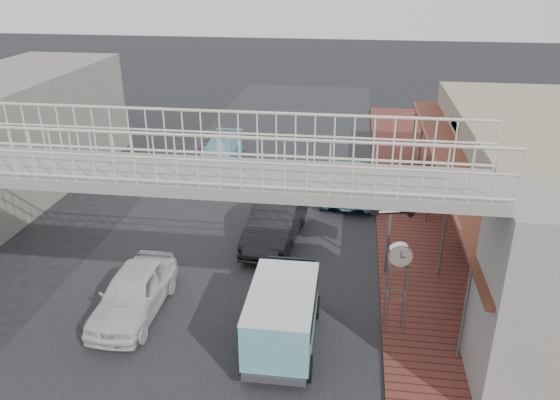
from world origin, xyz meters
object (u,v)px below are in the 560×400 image
(motorcycle_near, at_px, (418,203))
(arrow_sign, at_px, (416,200))
(white_hatchback, at_px, (133,292))
(street_clock, at_px, (400,259))
(angkot_far, at_px, (221,150))
(motorcycle_far, at_px, (424,192))
(angkot_van, at_px, (283,309))
(dark_sedan, at_px, (276,222))
(angkot_curb, at_px, (352,179))

(motorcycle_near, relative_size, arrow_sign, 0.48)
(white_hatchback, xyz_separation_m, street_clock, (7.42, 0.13, 1.62))
(street_clock, bearing_deg, white_hatchback, 176.82)
(white_hatchback, relative_size, arrow_sign, 1.27)
(angkot_far, distance_m, motorcycle_far, 10.70)
(angkot_van, height_order, arrow_sign, arrow_sign)
(angkot_van, xyz_separation_m, motorcycle_near, (4.32, 8.90, -0.67))
(white_hatchback, bearing_deg, dark_sedan, 56.20)
(angkot_far, xyz_separation_m, street_clock, (8.06, -13.15, 1.70))
(white_hatchback, bearing_deg, angkot_far, 93.10)
(white_hatchback, distance_m, motorcycle_far, 12.67)
(angkot_van, bearing_deg, angkot_far, 109.47)
(motorcycle_far, bearing_deg, angkot_far, 47.60)
(dark_sedan, distance_m, angkot_curb, 5.45)
(motorcycle_far, bearing_deg, arrow_sign, 151.75)
(arrow_sign, bearing_deg, motorcycle_near, 66.74)
(motorcycle_near, bearing_deg, angkot_far, 52.78)
(street_clock, bearing_deg, motorcycle_near, 75.93)
(angkot_curb, relative_size, motorcycle_far, 2.70)
(angkot_far, bearing_deg, arrow_sign, -47.24)
(angkot_van, height_order, motorcycle_near, angkot_van)
(motorcycle_far, bearing_deg, motorcycle_near, 142.33)
(motorcycle_far, height_order, arrow_sign, arrow_sign)
(motorcycle_far, relative_size, street_clock, 0.71)
(angkot_van, xyz_separation_m, arrow_sign, (3.60, 4.19, 1.47))
(angkot_far, height_order, angkot_van, angkot_van)
(arrow_sign, bearing_deg, angkot_curb, 92.42)
(dark_sedan, distance_m, street_clock, 6.52)
(white_hatchback, height_order, angkot_far, white_hatchback)
(angkot_far, height_order, arrow_sign, arrow_sign)
(angkot_curb, xyz_separation_m, angkot_far, (-6.74, 3.50, -0.10))
(angkot_van, distance_m, motorcycle_near, 9.92)
(white_hatchback, distance_m, motorcycle_near, 11.90)
(street_clock, height_order, arrow_sign, arrow_sign)
(angkot_van, relative_size, motorcycle_near, 2.50)
(angkot_van, relative_size, arrow_sign, 1.20)
(dark_sedan, distance_m, motorcycle_far, 6.83)
(white_hatchback, relative_size, angkot_van, 1.06)
(angkot_far, distance_m, arrow_sign, 13.40)
(angkot_curb, height_order, angkot_far, angkot_curb)
(angkot_far, relative_size, street_clock, 1.57)
(street_clock, xyz_separation_m, arrow_sign, (0.66, 3.17, 0.34))
(angkot_curb, bearing_deg, motorcycle_far, 166.77)
(angkot_far, distance_m, motorcycle_near, 10.80)
(white_hatchback, xyz_separation_m, angkot_far, (-0.64, 13.27, -0.08))
(angkot_curb, distance_m, street_clock, 9.87)
(angkot_curb, bearing_deg, arrow_sign, 111.28)
(motorcycle_far, bearing_deg, angkot_curb, 54.64)
(dark_sedan, xyz_separation_m, angkot_far, (-4.05, 8.24, -0.15))
(motorcycle_far, distance_m, arrow_sign, 5.96)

